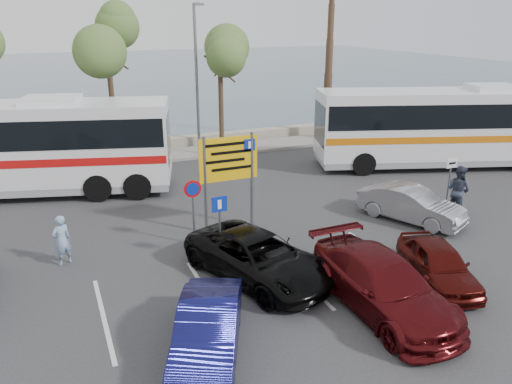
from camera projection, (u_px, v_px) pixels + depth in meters
name	position (u px, v px, depth m)	size (l,w,h in m)	color
ground	(235.00, 271.00, 15.55)	(120.00, 120.00, 0.00)	#313133
kerb_strip	(146.00, 158.00, 27.66)	(44.00, 2.40, 0.15)	gray
seawall	(138.00, 146.00, 29.32)	(48.00, 0.80, 0.60)	gray
sea	(78.00, 74.00, 67.56)	(140.00, 140.00, 0.00)	#3F5765
tree_mid	(106.00, 34.00, 24.90)	(3.20, 3.20, 8.00)	#382619
tree_right	(220.00, 42.00, 27.28)	(3.20, 3.20, 7.40)	#382619
street_lamp_right	(197.00, 73.00, 26.84)	(0.45, 1.15, 8.01)	slate
direction_sign	(229.00, 166.00, 17.88)	(2.20, 0.12, 3.60)	slate
sign_no_stop	(193.00, 202.00, 16.87)	(0.60, 0.08, 2.35)	slate
sign_parking	(220.00, 220.00, 15.67)	(0.50, 0.07, 2.25)	slate
sign_taxi	(450.00, 177.00, 19.99)	(0.50, 0.07, 2.20)	slate
lane_markings	(210.00, 294.00, 14.26)	(12.02, 4.20, 0.01)	silver
coach_bus_left	(8.00, 151.00, 21.58)	(14.06, 6.60, 4.30)	silver
coach_bus_right	(448.00, 129.00, 25.82)	(13.77, 7.12, 4.23)	silver
car_blue	(208.00, 330.00, 11.56)	(1.38, 3.97, 1.31)	#10114D
car_maroon	(383.00, 284.00, 13.34)	(2.09, 5.13, 1.49)	#4D0C0F
car_red	(438.00, 264.00, 14.73)	(1.45, 3.60, 1.23)	#430C09
suv_black	(258.00, 257.00, 14.94)	(2.30, 5.00, 1.39)	black
car_silver_b	(411.00, 204.00, 19.18)	(1.42, 4.07, 1.34)	gray
pedestrian_near	(62.00, 240.00, 15.75)	(0.61, 0.40, 1.67)	#859EC2
pedestrian_far	(458.00, 190.00, 19.71)	(0.98, 0.76, 2.02)	#2F3646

